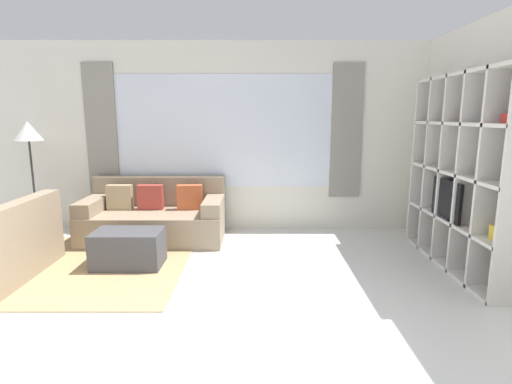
# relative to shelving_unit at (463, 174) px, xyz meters

# --- Properties ---
(ground_plane) EXTENTS (16.00, 16.00, 0.00)m
(ground_plane) POSITION_rel_shelving_unit_xyz_m (-2.73, -1.81, -1.05)
(ground_plane) COLOR silver
(wall_back) EXTENTS (6.97, 0.11, 2.70)m
(wall_back) POSITION_rel_shelving_unit_xyz_m (-2.73, 1.55, 0.31)
(wall_back) COLOR silver
(wall_back) RESTS_ON ground_plane
(wall_right) EXTENTS (0.07, 4.54, 2.70)m
(wall_right) POSITION_rel_shelving_unit_xyz_m (0.19, -0.15, 0.30)
(wall_right) COLOR silver
(wall_right) RESTS_ON ground_plane
(area_rug) EXTENTS (2.18, 2.16, 0.01)m
(area_rug) POSITION_rel_shelving_unit_xyz_m (-4.16, -0.01, -1.04)
(area_rug) COLOR tan
(area_rug) RESTS_ON ground_plane
(shelving_unit) EXTENTS (0.36, 1.98, 2.12)m
(shelving_unit) POSITION_rel_shelving_unit_xyz_m (0.00, 0.00, 0.00)
(shelving_unit) COLOR #232328
(shelving_unit) RESTS_ON ground_plane
(couch_main) EXTENTS (1.86, 0.97, 0.82)m
(couch_main) POSITION_rel_shelving_unit_xyz_m (-3.65, 1.04, -0.75)
(couch_main) COLOR gray
(couch_main) RESTS_ON ground_plane
(ottoman) EXTENTS (0.75, 0.47, 0.41)m
(ottoman) POSITION_rel_shelving_unit_xyz_m (-3.70, -0.01, -0.84)
(ottoman) COLOR #47474C
(ottoman) RESTS_ON ground_plane
(floor_lamp) EXTENTS (0.37, 0.37, 1.60)m
(floor_lamp) POSITION_rel_shelving_unit_xyz_m (-5.40, 1.24, 0.34)
(floor_lamp) COLOR black
(floor_lamp) RESTS_ON ground_plane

